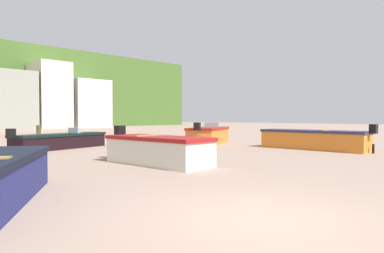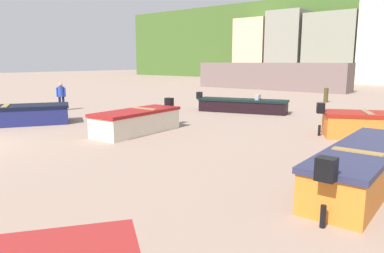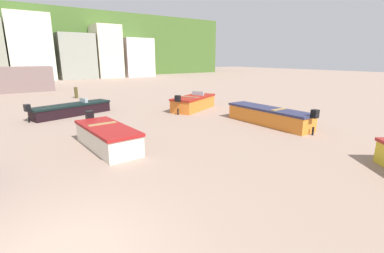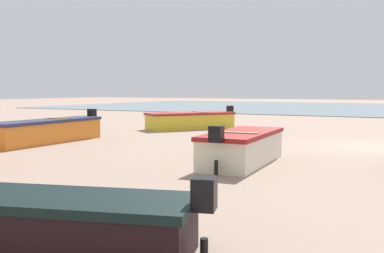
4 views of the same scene
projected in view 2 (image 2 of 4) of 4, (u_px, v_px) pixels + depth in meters
The scene contains 11 objects.
harbor_pier at pixel (269, 76), 36.74m from camera, with size 15.85×2.40×2.69m, color #715B58.
townhouse_far_left at pixel (258, 50), 56.12m from camera, with size 5.09×6.61×9.17m, color #D7B98D.
townhouse_left at pixel (288, 47), 52.16m from camera, with size 5.05×5.01×9.88m, color gray.
townhouse_centre_left at pixel (333, 48), 48.36m from camera, with size 6.77×5.14×9.14m, color gray.
boat_orange_0 at pixel (363, 166), 8.23m from camera, with size 1.34×5.42×1.25m.
boat_black_1 at pixel (242, 105), 20.31m from camera, with size 5.25×2.56×1.06m.
boat_navy_2 at pixel (19, 115), 16.35m from camera, with size 3.64×4.49×1.19m.
boat_cream_3 at pixel (137, 121), 14.43m from camera, with size 1.68×4.18×1.24m.
boat_orange_5 at pixel (380, 125), 13.42m from camera, with size 4.31×3.20×1.28m.
mooring_post_mid_beach at pixel (326, 95), 25.20m from camera, with size 0.30×0.30×1.00m, color #41391A.
beach_walker_distant at pixel (61, 94), 20.91m from camera, with size 0.48×0.48×1.62m.
Camera 2 is at (13.40, -3.86, 2.84)m, focal length 33.74 mm.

